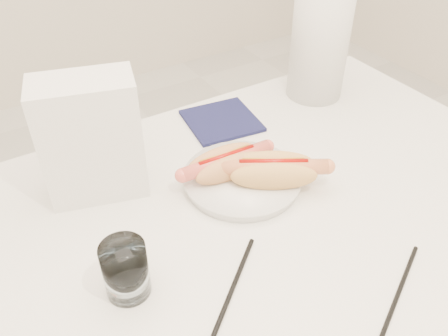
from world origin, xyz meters
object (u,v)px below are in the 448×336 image
plate (242,180)px  hotdog_left (226,164)px  water_glass (126,270)px  napkin_box (91,139)px  paper_towel_roll (321,36)px  table (245,259)px  hotdog_right (273,171)px

plate → hotdog_left: bearing=130.8°
plate → water_glass: 0.29m
hotdog_left → napkin_box: bearing=156.4°
napkin_box → paper_towel_roll: size_ratio=0.76×
table → hotdog_right: 0.16m
table → plate: 0.14m
table → plate: (0.06, 0.11, 0.07)m
table → water_glass: size_ratio=13.85×
table → hotdog_left: bearing=71.7°
plate → napkin_box: napkin_box is taller
hotdog_left → napkin_box: napkin_box is taller
table → paper_towel_roll: size_ratio=4.26×
hotdog_right → napkin_box: 0.31m
hotdog_right → water_glass: 0.31m
table → paper_towel_roll: bearing=37.4°
hotdog_right → table: bearing=-114.6°
water_glass → hotdog_right: bearing=13.5°
hotdog_left → hotdog_right: 0.08m
plate → hotdog_left: size_ratio=1.18×
table → hotdog_right: bearing=34.7°
hotdog_right → paper_towel_roll: 0.38m
table → water_glass: water_glass is taller
table → hotdog_right: (0.10, 0.07, 0.10)m
hotdog_right → paper_towel_roll: bearing=69.1°
table → hotdog_left: hotdog_left is taller
plate → paper_towel_roll: paper_towel_roll is taller
hotdog_right → water_glass: size_ratio=2.01×
napkin_box → water_glass: bearing=-84.7°
plate → paper_towel_roll: size_ratio=0.72×
table → napkin_box: size_ratio=5.61×
paper_towel_roll → plate: bearing=-149.9°
paper_towel_roll → table: bearing=-142.6°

